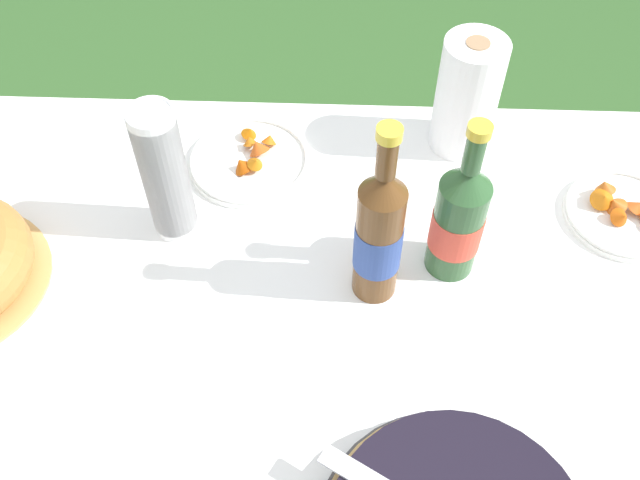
% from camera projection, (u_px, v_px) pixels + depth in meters
% --- Properties ---
extents(garden_table, '(1.89, 1.05, 0.66)m').
position_uv_depth(garden_table, '(161.00, 355.00, 1.11)').
color(garden_table, brown).
rests_on(garden_table, ground_plane).
extents(tablecloth, '(1.90, 1.06, 0.10)m').
position_uv_depth(tablecloth, '(156.00, 342.00, 1.07)').
color(tablecloth, white).
rests_on(tablecloth, garden_table).
extents(cup_stack, '(0.07, 0.07, 0.25)m').
position_uv_depth(cup_stack, '(162.00, 174.00, 1.10)').
color(cup_stack, white).
rests_on(cup_stack, tablecloth).
extents(cider_bottle_green, '(0.08, 0.08, 0.30)m').
position_uv_depth(cider_bottle_green, '(458.00, 220.00, 1.06)').
color(cider_bottle_green, '#2D562D').
rests_on(cider_bottle_green, tablecloth).
extents(cider_bottle_amber, '(0.07, 0.07, 0.33)m').
position_uv_depth(cider_bottle_amber, '(379.00, 235.00, 1.02)').
color(cider_bottle_amber, brown).
rests_on(cider_bottle_amber, tablecloth).
extents(snack_plate_near, '(0.20, 0.20, 0.06)m').
position_uv_depth(snack_plate_near, '(624.00, 213.00, 1.20)').
color(snack_plate_near, white).
rests_on(snack_plate_near, tablecloth).
extents(snack_plate_far, '(0.22, 0.22, 0.05)m').
position_uv_depth(snack_plate_far, '(250.00, 160.00, 1.28)').
color(snack_plate_far, white).
rests_on(snack_plate_far, tablecloth).
extents(paper_towel_roll, '(0.11, 0.11, 0.22)m').
position_uv_depth(paper_towel_roll, '(467.00, 96.00, 1.23)').
color(paper_towel_roll, white).
rests_on(paper_towel_roll, tablecloth).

